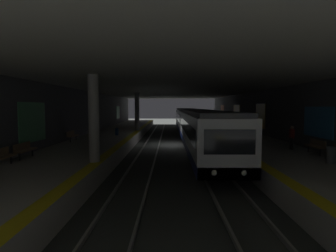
{
  "coord_description": "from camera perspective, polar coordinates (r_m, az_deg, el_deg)",
  "views": [
    {
      "loc": [
        -27.58,
        0.41,
        3.95
      ],
      "look_at": [
        6.88,
        0.6,
        1.45
      ],
      "focal_mm": 28.81,
      "sensor_mm": 36.0,
      "label": 1
    }
  ],
  "objects": [
    {
      "name": "track_left",
      "position": [
        27.97,
        5.68,
        -3.82
      ],
      "size": [
        60.0,
        1.53,
        0.16
      ],
      "color": "gray",
      "rests_on": "ground"
    },
    {
      "name": "bench_right_near",
      "position": [
        15.3,
        -31.9,
        -5.41
      ],
      "size": [
        1.7,
        0.47,
        0.86
      ],
      "color": "#262628",
      "rests_on": "platform_right"
    },
    {
      "name": "metro_train",
      "position": [
        30.47,
        5.23,
        0.52
      ],
      "size": [
        37.38,
        2.83,
        3.49
      ],
      "color": "silver",
      "rests_on": "track_left"
    },
    {
      "name": "person_walking_mid",
      "position": [
        32.59,
        15.29,
        0.46
      ],
      "size": [
        0.6,
        0.22,
        1.63
      ],
      "color": "#2D2D2D",
      "rests_on": "platform_left"
    },
    {
      "name": "person_waiting_near",
      "position": [
        20.0,
        24.71,
        -2.09
      ],
      "size": [
        0.6,
        0.22,
        1.59
      ],
      "color": "#262626",
      "rests_on": "platform_left"
    },
    {
      "name": "bench_left_mid",
      "position": [
        18.82,
        28.75,
        -3.61
      ],
      "size": [
        1.7,
        0.47,
        0.86
      ],
      "color": "#262628",
      "rests_on": "platform_left"
    },
    {
      "name": "wall_left",
      "position": [
        29.37,
        19.93,
        1.67
      ],
      "size": [
        60.0,
        0.56,
        5.6
      ],
      "color": "#56565B",
      "rests_on": "ground"
    },
    {
      "name": "ground_plane",
      "position": [
        27.87,
        1.16,
        -3.99
      ],
      "size": [
        120.0,
        120.0,
        0.0
      ],
      "primitive_type": "plane",
      "color": "#383A38"
    },
    {
      "name": "suitcase_rolling",
      "position": [
        27.65,
        -10.79,
        -1.19
      ],
      "size": [
        0.33,
        0.26,
        1.02
      ],
      "color": "navy",
      "rests_on": "platform_right"
    },
    {
      "name": "bench_right_mid",
      "position": [
        17.13,
        -28.08,
        -4.31
      ],
      "size": [
        1.7,
        0.47,
        0.86
      ],
      "color": "#262628",
      "rests_on": "platform_right"
    },
    {
      "name": "pillar_near",
      "position": [
        14.53,
        -15.42,
        1.54
      ],
      "size": [
        0.56,
        0.56,
        4.55
      ],
      "color": "gray",
      "rests_on": "platform_right"
    },
    {
      "name": "wall_right",
      "position": [
        29.06,
        -17.81,
        1.69
      ],
      "size": [
        60.0,
        0.56,
        5.6
      ],
      "color": "#56565B",
      "rests_on": "ground"
    },
    {
      "name": "pillar_far",
      "position": [
        32.91,
        -6.57,
        3.04
      ],
      "size": [
        0.56,
        0.56,
        4.55
      ],
      "color": "gray",
      "rests_on": "platform_right"
    },
    {
      "name": "platform_left",
      "position": [
        28.65,
        14.39,
        -2.84
      ],
      "size": [
        60.0,
        5.3,
        1.06
      ],
      "color": "#B7B2A8",
      "rests_on": "ground"
    },
    {
      "name": "trash_bin",
      "position": [
        16.06,
        31.2,
        -5.31
      ],
      "size": [
        0.44,
        0.44,
        0.85
      ],
      "color": "#595B5E",
      "rests_on": "platform_left"
    },
    {
      "name": "platform_right",
      "position": [
        28.46,
        -12.16,
        -2.85
      ],
      "size": [
        60.0,
        5.3,
        1.06
      ],
      "color": "#B7B2A8",
      "rests_on": "ground"
    },
    {
      "name": "bench_right_far",
      "position": [
        23.84,
        -19.62,
        -1.8
      ],
      "size": [
        1.7,
        0.47,
        0.86
      ],
      "color": "#262628",
      "rests_on": "platform_right"
    },
    {
      "name": "ceiling_slab",
      "position": [
        27.65,
        1.18,
        7.99
      ],
      "size": [
        60.0,
        19.4,
        0.4
      ],
      "color": "#ADAAA3",
      "rests_on": "wall_left"
    },
    {
      "name": "track_right",
      "position": [
        27.91,
        -3.37,
        -3.82
      ],
      "size": [
        60.0,
        1.53,
        0.16
      ],
      "color": "gray",
      "rests_on": "ground"
    }
  ]
}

